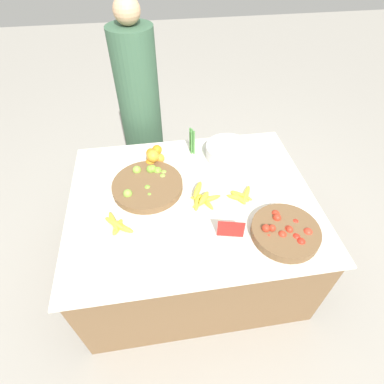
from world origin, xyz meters
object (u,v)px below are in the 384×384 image
Objects in this scene: lime_bowl at (148,185)px; tomato_basket at (285,232)px; price_sign at (231,229)px; metal_bowl at (228,151)px; vendor_person at (141,117)px.

tomato_basket is (0.71, -0.48, 0.00)m from lime_bowl.
lime_bowl is at bearing 146.07° from tomato_basket.
price_sign reaches higher than lime_bowl.
metal_bowl is (-0.15, 0.70, 0.02)m from tomato_basket.
vendor_person reaches higher than tomato_basket.
metal_bowl is 0.80m from vendor_person.
lime_bowl and tomato_basket have the same top height.
metal_bowl is (0.56, 0.22, 0.02)m from lime_bowl.
vendor_person is at bearing 90.99° from lime_bowl.
metal_bowl is 0.20× the size of vendor_person.
lime_bowl is 0.78m from vendor_person.
lime_bowl is 0.28× the size of vendor_person.
lime_bowl is at bearing -89.01° from vendor_person.
metal_bowl is at bearing 101.83° from tomato_basket.
price_sign is (-0.29, 0.04, 0.03)m from tomato_basket.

